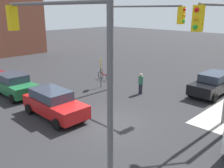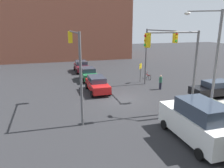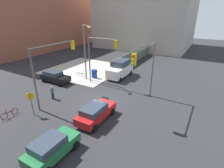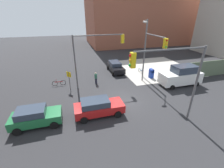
% 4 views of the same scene
% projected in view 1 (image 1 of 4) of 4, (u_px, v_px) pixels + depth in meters
% --- Properties ---
extents(ground_plane, '(120.00, 120.00, 0.00)m').
position_uv_depth(ground_plane, '(111.00, 123.00, 14.15)').
color(ground_plane, '#28282B').
extents(traffic_signal_nw_corner, '(6.23, 0.36, 6.50)m').
position_uv_depth(traffic_signal_nw_corner, '(135.00, 32.00, 17.28)').
color(traffic_signal_nw_corner, '#59595B').
rests_on(traffic_signal_nw_corner, ground).
extents(traffic_signal_se_corner, '(6.03, 0.36, 6.50)m').
position_uv_depth(traffic_signal_se_corner, '(61.00, 57.00, 8.28)').
color(traffic_signal_se_corner, '#59595B').
rests_on(traffic_signal_se_corner, ground).
extents(traffic_signal_ne_corner, '(0.36, 4.56, 6.50)m').
position_uv_depth(traffic_signal_ne_corner, '(220.00, 45.00, 11.71)').
color(traffic_signal_ne_corner, '#59595B').
rests_on(traffic_signal_ne_corner, ground).
extents(warning_sign_two_way, '(0.48, 0.48, 2.40)m').
position_uv_depth(warning_sign_two_way, '(101.00, 68.00, 20.22)').
color(warning_sign_two_way, '#4C4C4C').
rests_on(warning_sign_two_way, ground).
extents(coupe_black, '(2.02, 4.48, 1.62)m').
position_uv_depth(coupe_black, '(213.00, 84.00, 18.72)').
color(coupe_black, black).
rests_on(coupe_black, ground).
extents(hatchback_green, '(3.98, 2.02, 1.62)m').
position_uv_depth(hatchback_green, '(15.00, 85.00, 18.41)').
color(hatchback_green, '#1E6638').
rests_on(hatchback_green, ground).
extents(coupe_red, '(4.49, 2.02, 1.62)m').
position_uv_depth(coupe_red, '(54.00, 103.00, 14.81)').
color(coupe_red, '#B21919').
rests_on(coupe_red, ground).
extents(pedestrian_crossing, '(0.36, 0.36, 1.61)m').
position_uv_depth(pedestrian_crossing, '(141.00, 83.00, 18.80)').
color(pedestrian_crossing, '#2D664C').
rests_on(pedestrian_crossing, ground).
extents(bicycle_at_crosswalk, '(1.75, 0.05, 0.97)m').
position_uv_depth(bicycle_at_crosswalk, '(104.00, 76.00, 22.72)').
color(bicycle_at_crosswalk, black).
rests_on(bicycle_at_crosswalk, ground).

